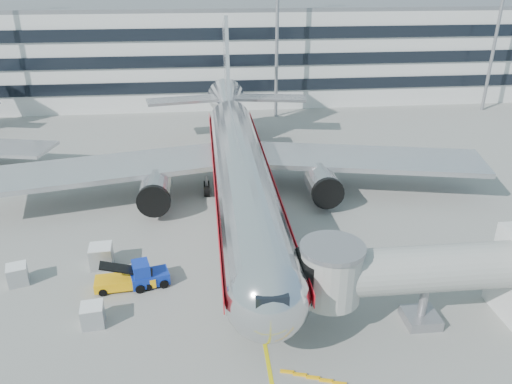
{
  "coord_description": "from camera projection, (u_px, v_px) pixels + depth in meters",
  "views": [
    {
      "loc": [
        -3.14,
        -33.17,
        21.59
      ],
      "look_at": [
        0.96,
        5.11,
        4.0
      ],
      "focal_mm": 35.0,
      "sensor_mm": 36.0,
      "label": 1
    }
  ],
  "objects": [
    {
      "name": "belt_loader",
      "position": [
        126.0,
        280.0,
        36.34
      ],
      "size": [
        4.64,
        1.99,
        2.18
      ],
      "color": "#FFAF0A",
      "rests_on": "ground"
    },
    {
      "name": "lead_in_line",
      "position": [
        241.0,
        209.0,
        48.31
      ],
      "size": [
        0.25,
        70.0,
        0.01
      ],
      "primitive_type": "cube",
      "color": "yellow",
      "rests_on": "ground"
    },
    {
      "name": "jet_bridge",
      "position": [
        454.0,
        271.0,
        31.61
      ],
      "size": [
        17.8,
        4.5,
        7.0
      ],
      "color": "silver",
      "rests_on": "ground"
    },
    {
      "name": "light_mast_centre",
      "position": [
        277.0,
        16.0,
        71.85
      ],
      "size": [
        2.4,
        1.2,
        25.45
      ],
      "color": "gray",
      "rests_on": "ground"
    },
    {
      "name": "baggage_tug",
      "position": [
        147.0,
        275.0,
        36.49
      ],
      "size": [
        3.0,
        2.28,
        2.02
      ],
      "color": "#0E2AA0",
      "rests_on": "ground"
    },
    {
      "name": "terminal",
      "position": [
        219.0,
        50.0,
        88.44
      ],
      "size": [
        150.0,
        24.25,
        15.6
      ],
      "color": "silver",
      "rests_on": "ground"
    },
    {
      "name": "cargo_container_front",
      "position": [
        93.0,
        315.0,
        32.52
      ],
      "size": [
        1.59,
        1.59,
        1.52
      ],
      "color": "#AAACB1",
      "rests_on": "ground"
    },
    {
      "name": "ground",
      "position": [
        251.0,
        265.0,
        39.27
      ],
      "size": [
        180.0,
        180.0,
        0.0
      ],
      "primitive_type": "plane",
      "color": "gray",
      "rests_on": "ground"
    },
    {
      "name": "light_mast_east",
      "position": [
        500.0,
        13.0,
        75.14
      ],
      "size": [
        2.4,
        1.2,
        25.45
      ],
      "color": "gray",
      "rests_on": "ground"
    },
    {
      "name": "cargo_container_right",
      "position": [
        101.0,
        256.0,
        38.83
      ],
      "size": [
        1.82,
        1.82,
        1.8
      ],
      "color": "#AAACB1",
      "rests_on": "ground"
    },
    {
      "name": "main_jet",
      "position": [
        239.0,
        162.0,
        48.11
      ],
      "size": [
        50.95,
        48.7,
        16.06
      ],
      "color": "silver",
      "rests_on": "ground"
    },
    {
      "name": "cargo_container_left",
      "position": [
        18.0,
        275.0,
        36.8
      ],
      "size": [
        1.74,
        1.74,
        1.49
      ],
      "color": "#AAACB1",
      "rests_on": "ground"
    },
    {
      "name": "ramp_worker",
      "position": [
        138.0,
        268.0,
        37.37
      ],
      "size": [
        0.63,
        0.73,
        1.69
      ],
      "primitive_type": "imported",
      "rotation": [
        0.0,
        0.0,
        1.12
      ],
      "color": "#99F419",
      "rests_on": "ground"
    }
  ]
}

